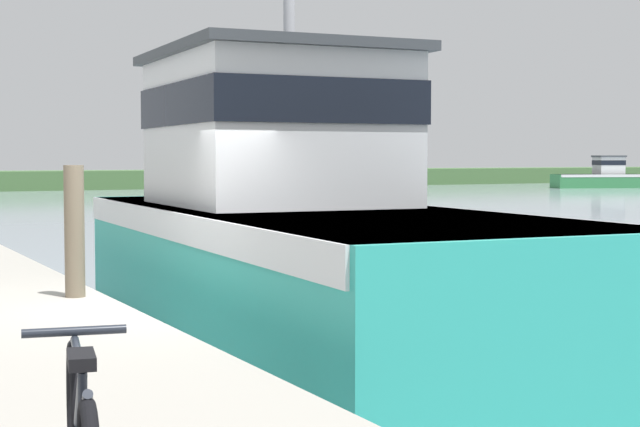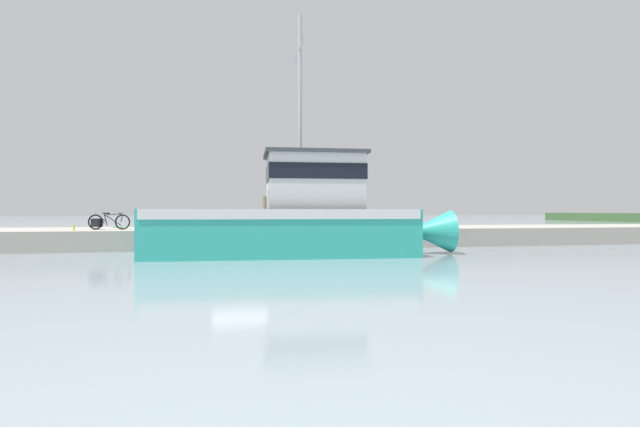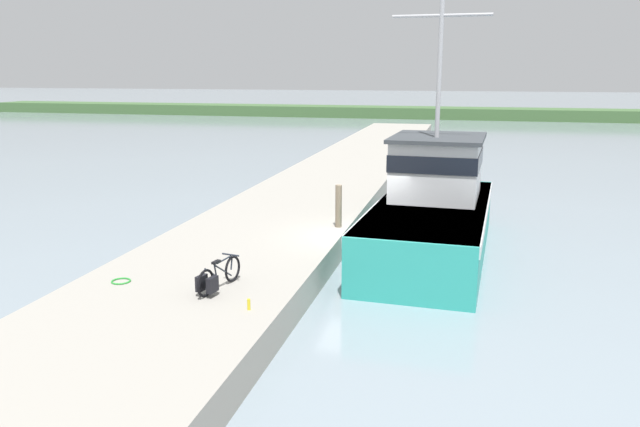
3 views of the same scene
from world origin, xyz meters
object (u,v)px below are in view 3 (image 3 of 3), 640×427
at_px(fishing_boat_main, 433,208).
at_px(mooring_post, 339,206).
at_px(water_bottle_by_bike, 249,304).
at_px(bicycle_touring, 215,278).

bearing_deg(fishing_boat_main, mooring_post, -160.35).
bearing_deg(mooring_post, water_bottle_by_bike, -92.76).
relative_size(bicycle_touring, mooring_post, 1.26).
bearing_deg(mooring_post, bicycle_touring, -102.83).
relative_size(fishing_boat_main, bicycle_touring, 6.41).
relative_size(fishing_boat_main, water_bottle_by_bike, 45.98).
distance_m(fishing_boat_main, bicycle_touring, 8.36).
bearing_deg(bicycle_touring, mooring_post, 87.87).
bearing_deg(water_bottle_by_bike, mooring_post, 87.24).
relative_size(bicycle_touring, water_bottle_by_bike, 7.17).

